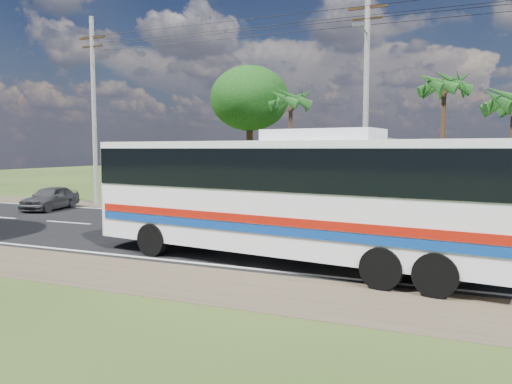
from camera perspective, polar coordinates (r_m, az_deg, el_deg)
ground at (r=19.00m, az=-0.54°, el=-5.14°), size 120.00×120.00×0.00m
road at (r=19.00m, az=-0.54°, el=-5.11°), size 120.00×16.00×0.03m
house at (r=30.83m, az=10.93°, el=3.60°), size 12.40×10.00×5.00m
utility_poles at (r=24.23m, az=11.67°, el=10.64°), size 32.80×2.22×11.00m
palm_mid at (r=32.89m, az=20.73°, el=11.34°), size 2.80×2.80×8.20m
palm_far at (r=35.23m, az=3.99°, el=10.42°), size 2.80×2.80×7.70m
tree_behind_house at (r=38.58m, az=-0.73°, el=10.61°), size 6.00×6.00×9.61m
coach_bus at (r=14.31m, az=3.80°, el=0.44°), size 12.67×4.28×3.86m
motorcycle at (r=24.75m, az=7.86°, el=-1.79°), size 1.76×0.94×0.88m
small_car at (r=29.39m, az=-22.45°, el=-0.63°), size 2.27×4.07×1.31m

